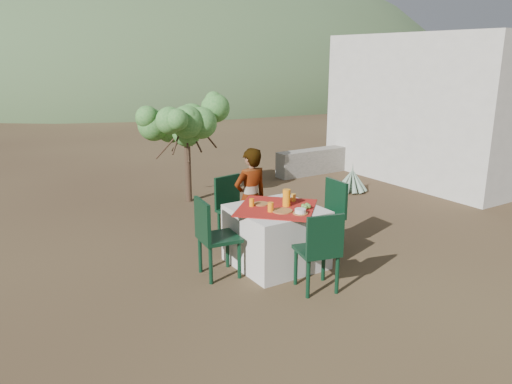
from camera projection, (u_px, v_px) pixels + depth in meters
ground at (284, 251)px, 6.81m from camera, size 160.00×160.00×0.00m
table at (276, 236)px, 6.30m from camera, size 1.30×1.30×0.76m
chair_far at (233, 206)px, 7.06m from camera, size 0.50×0.50×0.94m
chair_near at (320, 249)px, 5.52m from camera, size 0.53×0.53×0.95m
chair_left at (212, 234)px, 5.91m from camera, size 0.50×0.50×0.97m
chair_right at (329, 212)px, 6.78m from camera, size 0.46×0.46×0.96m
person at (251, 198)px, 6.82m from camera, size 0.53×0.36×1.40m
shrub_tree at (188, 128)px, 8.84m from camera, size 1.44×1.41×1.70m
agave at (352, 181)px, 9.72m from camera, size 0.60×0.60×0.64m
guesthouse at (448, 107)px, 10.76m from camera, size 3.20×4.20×3.00m
stone_wall at (327, 160)px, 11.36m from camera, size 2.60×0.35×0.55m
hill_near_right at (154, 86)px, 42.31m from camera, size 48.00×48.00×20.00m
hill_far_right at (252, 77)px, 58.70m from camera, size 36.00×36.00×14.00m
plate_far at (261, 204)px, 6.32m from camera, size 0.20×0.20×0.01m
plate_near at (282, 211)px, 6.04m from camera, size 0.25×0.25×0.01m
glass_far at (252, 202)px, 6.23m from camera, size 0.06×0.06×0.10m
glass_near at (271, 207)px, 6.01m from camera, size 0.07×0.07×0.12m
juice_pitcher at (287, 198)px, 6.22m from camera, size 0.10×0.10×0.22m
bowl_plate at (300, 213)px, 5.95m from camera, size 0.18×0.18×0.01m
white_bowl at (300, 211)px, 5.94m from camera, size 0.13×0.13×0.05m
jar_left at (293, 197)px, 6.45m from camera, size 0.06×0.06×0.10m
jar_right at (288, 197)px, 6.49m from camera, size 0.06×0.06×0.10m
napkin_holder at (287, 199)px, 6.38m from camera, size 0.07×0.04×0.09m
fruit_cluster at (306, 206)px, 6.14m from camera, size 0.13×0.12×0.06m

